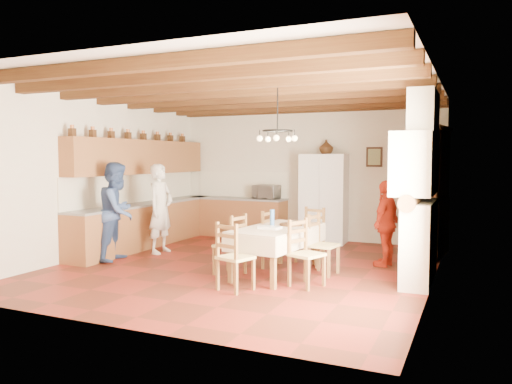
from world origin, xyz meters
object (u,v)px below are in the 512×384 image
refrigerator (325,198)px  person_man (161,209)px  chair_right_near (307,253)px  chair_end_near (235,256)px  hutch (429,192)px  chair_right_far (324,244)px  person_woman_red (386,223)px  person_woman_blue (118,212)px  dining_table (277,232)px  chair_left_far (258,238)px  chair_left_near (230,244)px  microwave (266,192)px  chair_end_far (310,235)px

refrigerator → person_man: refrigerator is taller
chair_right_near → chair_end_near: bearing=146.7°
hutch → chair_end_near: hutch is taller
chair_right_far → person_woman_red: 1.32m
person_man → person_woman_blue: bearing=163.1°
chair_end_near → person_woman_red: (1.64, 2.44, 0.25)m
dining_table → person_woman_blue: (-3.01, -0.11, 0.20)m
chair_end_near → chair_left_far: bearing=-59.4°
chair_end_near → person_man: bearing=-18.0°
dining_table → chair_left_near: (-0.70, -0.25, -0.20)m
dining_table → chair_end_near: 1.10m
chair_right_far → person_woman_red: (0.79, 1.03, 0.25)m
chair_left_near → microwave: size_ratio=1.70×
chair_end_far → person_woman_blue: (-3.18, -1.24, 0.40)m
chair_left_far → microwave: size_ratio=1.70×
hutch → person_man: bearing=-153.0°
person_man → microwave: size_ratio=3.04×
dining_table → chair_end_far: size_ratio=1.90×
hutch → chair_right_near: (-1.38, -3.03, -0.72)m
microwave → person_man: bearing=-110.1°
chair_right_far → chair_left_near: bearing=122.2°
chair_end_far → person_woman_red: (1.27, 0.24, 0.25)m
refrigerator → chair_right_far: (0.83, -2.91, -0.47)m
refrigerator → hutch: 2.32m
hutch → chair_end_far: 2.44m
hutch → chair_right_far: hutch is taller
chair_left_near → chair_right_near: (1.34, -0.22, 0.00)m
refrigerator → person_woman_red: 2.50m
chair_end_near → chair_end_far: (0.37, 2.20, 0.00)m
dining_table → chair_right_far: bearing=27.6°
hutch → person_woman_red: (-0.58, -1.18, -0.47)m
chair_end_near → person_woman_blue: (-2.81, 0.96, 0.40)m
chair_left_far → refrigerator: bearing=173.4°
dining_table → microwave: 3.62m
refrigerator → chair_right_near: (0.82, -3.73, -0.47)m
refrigerator → person_woman_blue: 4.40m
chair_left_near → chair_end_near: bearing=41.6°
chair_end_far → chair_left_near: bearing=-109.1°
refrigerator → person_woman_blue: size_ratio=1.09×
chair_left_near → microwave: (-0.85, 3.50, 0.58)m
chair_end_far → chair_right_far: bearing=-45.8°
chair_right_far → chair_right_near: bearing=-172.4°
chair_right_near → chair_end_near: (-0.84, -0.59, 0.00)m
person_woman_blue → hutch: bearing=-75.4°
chair_left_far → person_woman_blue: 2.58m
refrigerator → person_man: (-2.54, -2.46, -0.10)m
person_woman_blue → microwave: 3.67m
hutch → chair_right_far: (-1.37, -2.21, -0.72)m
chair_right_far → microwave: size_ratio=1.70×
chair_left_near → person_woman_blue: 2.35m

